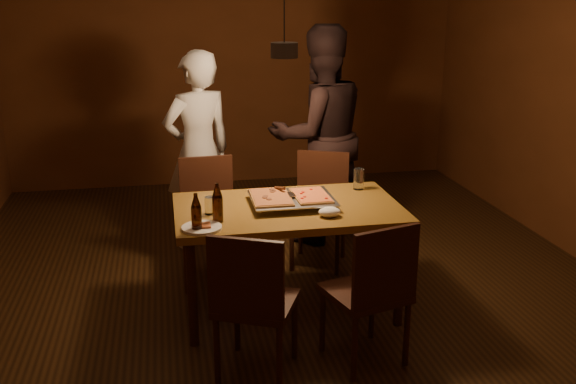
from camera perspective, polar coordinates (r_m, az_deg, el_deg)
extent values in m
plane|color=#331F0E|center=(4.79, -0.30, -8.88)|extent=(6.00, 6.00, 0.00)
plane|color=#5D2F15|center=(7.30, -4.81, 11.65)|extent=(5.00, 0.00, 5.00)
plane|color=#5D2F15|center=(1.62, 20.16, -9.86)|extent=(5.00, 0.00, 5.00)
cube|color=olive|center=(4.28, 0.00, -1.60)|extent=(1.50, 0.90, 0.05)
cylinder|color=#38190F|center=(4.01, -8.51, -8.94)|extent=(0.06, 0.06, 0.70)
cylinder|color=#38190F|center=(4.26, 9.92, -7.37)|extent=(0.06, 0.06, 0.70)
cylinder|color=#38190F|center=(4.69, -8.97, -4.99)|extent=(0.06, 0.06, 0.70)
cylinder|color=#38190F|center=(4.91, 6.88, -3.87)|extent=(0.06, 0.06, 0.70)
cube|color=#38190F|center=(4.98, -6.90, -2.56)|extent=(0.44, 0.44, 0.04)
cube|color=#38190F|center=(5.08, -7.28, 0.69)|extent=(0.42, 0.05, 0.45)
cube|color=#38190F|center=(5.10, 2.73, -1.95)|extent=(0.55, 0.55, 0.04)
cube|color=#38190F|center=(5.21, 3.12, 1.22)|extent=(0.40, 0.19, 0.45)
cube|color=#38190F|center=(3.69, -2.82, -9.85)|extent=(0.56, 0.56, 0.04)
cube|color=#38190F|center=(3.42, -3.80, -7.68)|extent=(0.39, 0.20, 0.45)
cube|color=#38190F|center=(3.83, 6.86, -8.90)|extent=(0.52, 0.52, 0.04)
cube|color=#38190F|center=(3.58, 8.68, -6.62)|extent=(0.41, 0.14, 0.45)
cube|color=silver|center=(4.30, 0.37, -0.81)|extent=(0.59, 0.50, 0.05)
cube|color=maroon|center=(4.28, -1.53, -0.44)|extent=(0.27, 0.41, 0.02)
cube|color=gold|center=(4.32, 2.06, -0.29)|extent=(0.23, 0.36, 0.02)
cylinder|color=black|center=(3.85, -8.13, -2.40)|extent=(0.06, 0.06, 0.15)
cone|color=black|center=(3.81, -8.20, -0.74)|extent=(0.06, 0.06, 0.08)
cylinder|color=black|center=(3.98, -6.27, -1.57)|extent=(0.07, 0.07, 0.16)
cone|color=black|center=(3.95, -6.33, 0.15)|extent=(0.07, 0.07, 0.09)
cylinder|color=silver|center=(4.14, -6.92, -1.19)|extent=(0.07, 0.07, 0.11)
cylinder|color=silver|center=(4.65, 6.31, 1.16)|extent=(0.07, 0.07, 0.15)
cylinder|color=white|center=(3.90, -7.67, -3.16)|extent=(0.24, 0.24, 0.02)
cube|color=gold|center=(3.90, -7.68, -2.97)|extent=(0.11, 0.09, 0.01)
ellipsoid|color=white|center=(4.08, 3.72, -1.78)|extent=(0.14, 0.11, 0.06)
imported|color=silver|center=(5.42, -7.97, 3.57)|extent=(0.72, 0.61, 1.68)
imported|color=black|center=(5.54, 2.82, 5.02)|extent=(1.03, 0.87, 1.87)
cylinder|color=black|center=(4.31, -0.33, 12.49)|extent=(0.18, 0.18, 0.10)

